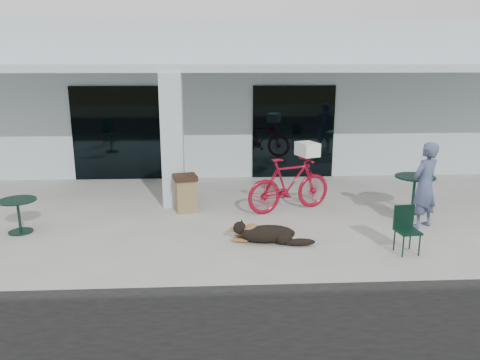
{
  "coord_description": "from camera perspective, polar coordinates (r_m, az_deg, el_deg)",
  "views": [
    {
      "loc": [
        -0.51,
        -8.59,
        3.36
      ],
      "look_at": [
        -0.0,
        0.72,
        1.0
      ],
      "focal_mm": 35.0,
      "sensor_mm": 36.0,
      "label": 1
    }
  ],
  "objects": [
    {
      "name": "column",
      "position": [
        11.08,
        -8.23,
        4.72
      ],
      "size": [
        0.5,
        0.5,
        3.12
      ],
      "primitive_type": "cube",
      "color": "silver",
      "rests_on": "ground"
    },
    {
      "name": "overhang",
      "position": [
        12.2,
        -0.74,
        13.51
      ],
      "size": [
        22.0,
        2.8,
        0.18
      ],
      "primitive_type": "cube",
      "color": "silver",
      "rests_on": "column"
    },
    {
      "name": "bicycle",
      "position": [
        10.77,
        6.05,
        -0.53
      ],
      "size": [
        2.17,
        1.31,
        1.26
      ],
      "primitive_type": "imported",
      "rotation": [
        0.0,
        0.0,
        1.94
      ],
      "color": "maroon",
      "rests_on": "ground"
    },
    {
      "name": "cafe_table_far",
      "position": [
        11.43,
        20.4,
        -1.6
      ],
      "size": [
        0.98,
        0.98,
        0.84
      ],
      "primitive_type": null,
      "rotation": [
        0.0,
        0.0,
        -0.1
      ],
      "color": "#102E22",
      "rests_on": "ground"
    },
    {
      "name": "dog",
      "position": [
        8.97,
        3.44,
        -6.44
      ],
      "size": [
        1.26,
        0.64,
        0.4
      ],
      "primitive_type": null,
      "rotation": [
        0.0,
        0.0,
        -0.21
      ],
      "color": "black",
      "rests_on": "ground"
    },
    {
      "name": "storefront_glass_right",
      "position": [
        13.91,
        6.51,
        5.82
      ],
      "size": [
        2.4,
        0.06,
        2.7
      ],
      "primitive_type": "cube",
      "color": "black",
      "rests_on": "ground"
    },
    {
      "name": "cup_on_table",
      "position": [
        11.45,
        21.17,
        0.83
      ],
      "size": [
        0.09,
        0.09,
        0.11
      ],
      "primitive_type": "cylinder",
      "rotation": [
        0.0,
        0.0,
        -0.1
      ],
      "color": "white",
      "rests_on": "cafe_table_far"
    },
    {
      "name": "cafe_chair_far_a",
      "position": [
        8.92,
        19.77,
        -5.84
      ],
      "size": [
        0.44,
        0.47,
        0.86
      ],
      "primitive_type": null,
      "rotation": [
        0.0,
        0.0,
        0.12
      ],
      "color": "#102E22",
      "rests_on": "ground"
    },
    {
      "name": "ground",
      "position": [
        9.24,
        0.27,
        -7.12
      ],
      "size": [
        80.0,
        80.0,
        0.0
      ],
      "primitive_type": "plane",
      "color": "#B5B3AB",
      "rests_on": "ground"
    },
    {
      "name": "storefront_glass_left",
      "position": [
        13.98,
        -14.25,
        5.52
      ],
      "size": [
        2.8,
        0.06,
        2.7
      ],
      "primitive_type": "cube",
      "color": "black",
      "rests_on": "ground"
    },
    {
      "name": "person",
      "position": [
        10.31,
        21.59,
        -0.61
      ],
      "size": [
        0.78,
        0.7,
        1.8
      ],
      "primitive_type": "imported",
      "rotation": [
        0.0,
        0.0,
        3.66
      ],
      "color": "#445073",
      "rests_on": "ground"
    },
    {
      "name": "laundry_basket",
      "position": [
        10.83,
        8.22,
        3.74
      ],
      "size": [
        0.55,
        0.63,
        0.31
      ],
      "primitive_type": "cube",
      "rotation": [
        0.0,
        0.0,
        1.94
      ],
      "color": "white",
      "rests_on": "bicycle"
    },
    {
      "name": "building",
      "position": [
        17.13,
        -1.43,
        10.51
      ],
      "size": [
        22.0,
        7.0,
        4.5
      ],
      "primitive_type": "cube",
      "color": "silver",
      "rests_on": "ground"
    },
    {
      "name": "cafe_table_near",
      "position": [
        10.43,
        -25.34,
        -4.0
      ],
      "size": [
        0.95,
        0.95,
        0.69
      ],
      "primitive_type": null,
      "rotation": [
        0.0,
        0.0,
        0.35
      ],
      "color": "#102E22",
      "rests_on": "ground"
    },
    {
      "name": "cup_near_dog",
      "position": [
        9.9,
        0.2,
        -5.28
      ],
      "size": [
        0.09,
        0.09,
        0.11
      ],
      "primitive_type": "cylinder",
      "rotation": [
        0.0,
        0.0,
        0.07
      ],
      "color": "white",
      "rests_on": "ground"
    },
    {
      "name": "trash_receptacle",
      "position": [
        10.81,
        -6.65,
        -1.6
      ],
      "size": [
        0.61,
        0.61,
        0.86
      ],
      "primitive_type": null,
      "rotation": [
        0.0,
        0.0,
        0.24
      ],
      "color": "olive",
      "rests_on": "ground"
    }
  ]
}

